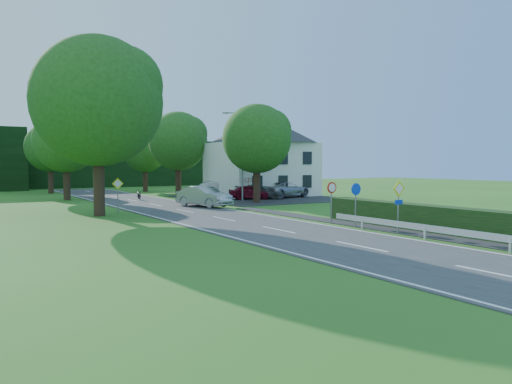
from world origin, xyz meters
TOP-DOWN VIEW (x-y plane):
  - ground at (0.00, 0.00)m, footprint 160.00×160.00m
  - road at (0.00, 20.00)m, footprint 7.00×80.00m
  - parking_pad at (12.00, 33.00)m, footprint 14.00×16.00m
  - line_edge_left at (-3.25, 20.00)m, footprint 0.12×80.00m
  - line_edge_right at (3.25, 20.00)m, footprint 0.12×80.00m
  - line_centre at (0.00, 20.00)m, footprint 0.12×80.00m
  - tree_main at (-6.00, 24.00)m, footprint 9.40×9.40m
  - tree_left_far at (-5.00, 40.00)m, footprint 7.00×7.00m
  - tree_right_far at (7.00, 42.00)m, footprint 7.40×7.40m
  - tree_left_back at (-4.50, 52.00)m, footprint 6.60×6.60m
  - tree_right_back at (6.00, 50.00)m, footprint 6.20×6.20m
  - tree_right_mid at (8.50, 28.00)m, footprint 7.00×7.00m
  - treeline_right at (8.00, 66.00)m, footprint 30.00×5.00m
  - house_white at (14.00, 36.00)m, footprint 10.60×8.40m
  - streetlight at (8.06, 30.00)m, footprint 2.03×0.18m
  - sign_priority_right at (4.30, 7.98)m, footprint 0.78×0.09m
  - sign_roundabout at (4.30, 10.98)m, footprint 0.64×0.08m
  - sign_speed_limit at (4.30, 12.97)m, footprint 0.64×0.11m
  - sign_priority_left at (-4.50, 24.98)m, footprint 0.78×0.09m
  - moving_car at (2.70, 26.47)m, footprint 3.19×5.19m
  - motorcycle at (0.74, 36.43)m, footprint 1.00×1.95m
  - parked_car_red at (9.90, 31.58)m, footprint 4.29×2.73m
  - parked_car_silver_a at (9.09, 37.00)m, footprint 4.88×3.07m
  - parked_car_grey at (11.00, 31.60)m, footprint 4.89×4.19m
  - parked_car_silver_b at (14.26, 31.99)m, footprint 6.11×3.88m
  - parasol at (9.86, 31.69)m, footprint 3.05×3.07m

SIDE VIEW (x-z plane):
  - ground at x=0.00m, z-range 0.00..0.00m
  - road at x=0.00m, z-range 0.00..0.04m
  - parking_pad at x=12.00m, z-range 0.00..0.04m
  - line_edge_left at x=-3.25m, z-range 0.04..0.05m
  - line_edge_right at x=3.25m, z-range 0.04..0.05m
  - line_centre at x=0.00m, z-range 0.04..0.05m
  - motorcycle at x=0.74m, z-range 0.04..1.01m
  - parked_car_grey at x=11.00m, z-range 0.04..1.39m
  - parked_car_red at x=9.90m, z-range 0.04..1.40m
  - parked_car_silver_a at x=9.09m, z-range 0.04..1.56m
  - parked_car_silver_b at x=14.26m, z-range 0.04..1.61m
  - moving_car at x=2.70m, z-range 0.04..1.65m
  - parasol at x=9.86m, z-range 0.04..2.15m
  - sign_roundabout at x=4.30m, z-range 0.49..2.86m
  - sign_priority_left at x=-4.50m, z-range 0.50..2.94m
  - sign_speed_limit at x=4.30m, z-range 0.58..2.95m
  - sign_priority_right at x=4.30m, z-range 0.50..3.09m
  - treeline_right at x=8.00m, z-range 0.00..7.00m
  - tree_right_back at x=6.00m, z-range 0.00..7.56m
  - tree_left_back at x=-4.50m, z-range 0.00..8.07m
  - tree_left_far at x=-5.00m, z-range 0.00..8.58m
  - tree_right_mid at x=8.50m, z-range 0.00..8.58m
  - house_white at x=14.00m, z-range 0.11..8.71m
  - streetlight at x=8.06m, z-range 0.46..8.46m
  - tree_right_far at x=7.00m, z-range 0.00..9.09m
  - tree_main at x=-6.00m, z-range 0.00..11.64m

